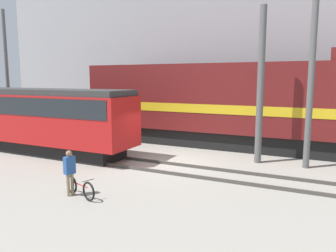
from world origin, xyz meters
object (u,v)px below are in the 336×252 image
(bicycle, at_px, (80,188))
(utility_pole_right, at_px, (311,76))
(streetcar, at_px, (35,116))
(utility_pole_left, at_px, (7,74))
(person, at_px, (70,169))
(freight_locomotive, at_px, (225,104))
(utility_pole_center, at_px, (260,86))

(bicycle, height_order, utility_pole_right, utility_pole_right)
(streetcar, bearing_deg, utility_pole_left, 152.99)
(bicycle, relative_size, utility_pole_right, 0.20)
(person, relative_size, utility_pole_right, 0.19)
(freight_locomotive, bearing_deg, streetcar, -146.14)
(freight_locomotive, distance_m, utility_pole_left, 15.13)
(streetcar, xyz_separation_m, utility_pole_left, (-5.84, 2.98, 2.35))
(bicycle, distance_m, utility_pole_left, 15.28)
(utility_pole_right, bearing_deg, streetcar, -167.66)
(freight_locomotive, xyz_separation_m, person, (-2.39, -10.44, -1.60))
(streetcar, relative_size, utility_pole_center, 1.62)
(person, distance_m, utility_pole_right, 10.79)
(freight_locomotive, relative_size, utility_pole_center, 2.34)
(person, relative_size, utility_pole_center, 0.22)
(streetcar, distance_m, utility_pole_right, 14.10)
(freight_locomotive, xyz_separation_m, bicycle, (-1.99, -10.41, -2.23))
(freight_locomotive, bearing_deg, utility_pole_right, -32.19)
(freight_locomotive, xyz_separation_m, utility_pole_center, (2.57, -2.98, 1.11))
(freight_locomotive, bearing_deg, bicycle, -100.85)
(streetcar, bearing_deg, utility_pole_center, 14.58)
(freight_locomotive, distance_m, utility_pole_right, 5.81)
(person, height_order, utility_pole_left, utility_pole_left)
(utility_pole_center, height_order, utility_pole_right, utility_pole_right)
(streetcar, bearing_deg, freight_locomotive, 33.86)
(bicycle, bearing_deg, utility_pole_left, 149.74)
(streetcar, distance_m, person, 7.96)
(bicycle, xyz_separation_m, utility_pole_center, (4.57, 7.43, 3.34))
(bicycle, height_order, utility_pole_left, utility_pole_left)
(streetcar, relative_size, person, 7.45)
(person, bearing_deg, utility_pole_right, 46.34)
(streetcar, bearing_deg, utility_pole_right, 12.34)
(bicycle, relative_size, utility_pole_center, 0.23)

